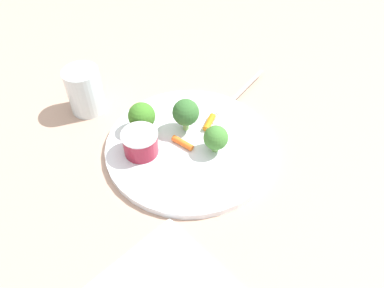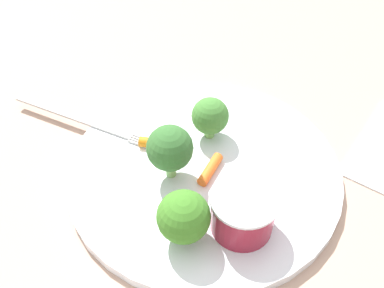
{
  "view_description": "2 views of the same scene",
  "coord_description": "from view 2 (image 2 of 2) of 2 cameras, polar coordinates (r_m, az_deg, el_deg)",
  "views": [
    {
      "loc": [
        0.41,
        -0.14,
        0.47
      ],
      "look_at": [
        0.02,
        -0.0,
        0.03
      ],
      "focal_mm": 34.81,
      "sensor_mm": 36.0,
      "label": 1
    },
    {
      "loc": [
        -0.15,
        -0.24,
        0.34
      ],
      "look_at": [
        -0.0,
        0.02,
        0.03
      ],
      "focal_mm": 38.72,
      "sensor_mm": 36.0,
      "label": 2
    }
  ],
  "objects": [
    {
      "name": "ground_plane",
      "position": [
        0.44,
        1.63,
        -3.93
      ],
      "size": [
        2.4,
        2.4,
        0.0
      ],
      "primitive_type": "plane",
      "color": "tan"
    },
    {
      "name": "plate",
      "position": [
        0.44,
        1.64,
        -3.42
      ],
      "size": [
        0.28,
        0.28,
        0.01
      ],
      "primitive_type": "cylinder",
      "color": "white",
      "rests_on": "ground_plane"
    },
    {
      "name": "sauce_cup",
      "position": [
        0.37,
        7.02,
        -9.34
      ],
      "size": [
        0.06,
        0.06,
        0.04
      ],
      "color": "maroon",
      "rests_on": "plate"
    },
    {
      "name": "broccoli_floret_0",
      "position": [
        0.4,
        -3.07,
        -0.63
      ],
      "size": [
        0.05,
        0.05,
        0.06
      ],
      "color": "#84BE6A",
      "rests_on": "plate"
    },
    {
      "name": "broccoli_floret_1",
      "position": [
        0.36,
        -1.17,
        -10.01
      ],
      "size": [
        0.05,
        0.05,
        0.05
      ],
      "color": "#83AB70",
      "rests_on": "plate"
    },
    {
      "name": "broccoli_floret_2",
      "position": [
        0.45,
        2.52,
        3.84
      ],
      "size": [
        0.04,
        0.04,
        0.05
      ],
      "color": "#7EB95F",
      "rests_on": "plate"
    },
    {
      "name": "carrot_stick_0",
      "position": [
        0.45,
        -4.93,
        0.04
      ],
      "size": [
        0.04,
        0.03,
        0.01
      ],
      "primitive_type": "cylinder",
      "rotation": [
        1.57,
        0.0,
        0.86
      ],
      "color": "orange",
      "rests_on": "plate"
    },
    {
      "name": "carrot_stick_1",
      "position": [
        0.43,
        3.06,
        -3.26
      ],
      "size": [
        0.04,
        0.03,
        0.01
      ],
      "primitive_type": "cylinder",
      "rotation": [
        1.57,
        0.0,
        5.29
      ],
      "color": "orange",
      "rests_on": "plate"
    },
    {
      "name": "fork",
      "position": [
        0.5,
        -14.72,
        3.06
      ],
      "size": [
        0.12,
        0.16,
        0.0
      ],
      "color": "#B5B3B1",
      "rests_on": "plate"
    }
  ]
}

